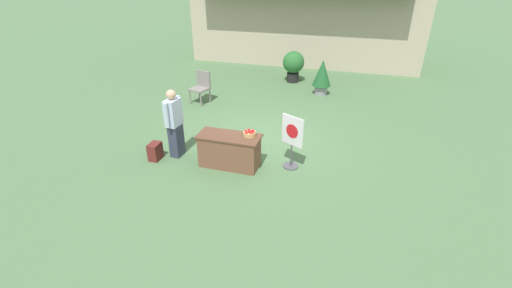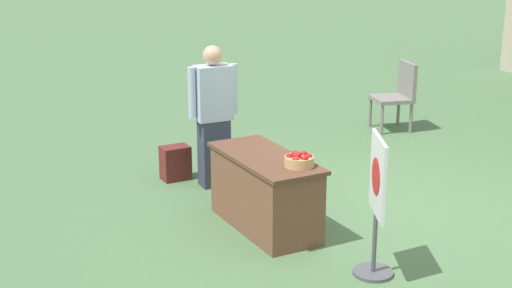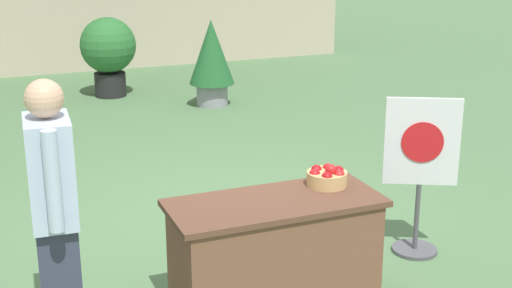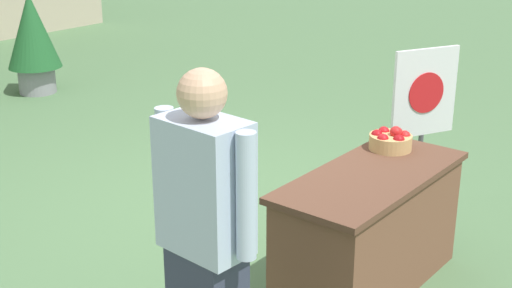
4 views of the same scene
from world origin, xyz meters
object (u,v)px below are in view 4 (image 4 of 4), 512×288
object	(u,v)px
person_visitor	(206,240)
poster_board	(422,121)
display_table	(369,230)
potted_plant_near_right	(33,38)
apple_basket	(391,140)

from	to	relation	value
person_visitor	poster_board	distance (m)	2.80
display_table	potted_plant_near_right	distance (m)	5.73
display_table	potted_plant_near_right	xyz separation A→B (m)	(1.43, 5.54, 0.30)
apple_basket	poster_board	xyz separation A→B (m)	(0.93, 0.22, -0.15)
person_visitor	potted_plant_near_right	xyz separation A→B (m)	(2.83, 5.46, -0.17)
apple_basket	potted_plant_near_right	bearing A→B (deg)	79.77
person_visitor	apple_basket	bearing A→B (deg)	4.65
apple_basket	poster_board	world-z (taller)	poster_board
display_table	apple_basket	size ratio (longest dim) A/B	5.06
person_visitor	potted_plant_near_right	bearing A→B (deg)	66.12
apple_basket	potted_plant_near_right	distance (m)	5.51
display_table	poster_board	xyz separation A→B (m)	(1.38, 0.34, 0.30)
display_table	person_visitor	world-z (taller)	person_visitor
poster_board	potted_plant_near_right	size ratio (longest dim) A/B	1.02
display_table	potted_plant_near_right	size ratio (longest dim) A/B	1.16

